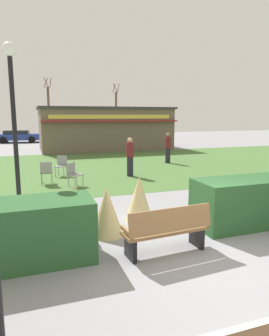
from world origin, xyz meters
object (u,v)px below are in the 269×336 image
object	(u,v)px
person_strolling	(130,157)
person_standing	(168,148)
lamppost_mid	(13,109)
tree_center_bg	(49,111)
park_bench	(167,230)
cafe_chair_east	(46,171)
parked_car_west_slot	(18,136)
cafe_chair_center	(61,164)
cafe_chair_west	(74,172)
tree_left_bg	(116,113)
food_kiosk	(105,128)

from	to	relation	value
person_strolling	person_standing	xyz separation A→B (m)	(3.18, 2.86, 0.00)
lamppost_mid	tree_center_bg	bearing A→B (deg)	84.63
park_bench	person_strolling	size ratio (longest dim) A/B	1.03
person_strolling	person_standing	bearing A→B (deg)	-145.73
cafe_chair_east	parked_car_west_slot	world-z (taller)	parked_car_west_slot
cafe_chair_center	person_standing	bearing A→B (deg)	16.81
cafe_chair_west	cafe_chair_east	size ratio (longest dim) A/B	1.00
person_standing	lamppost_mid	bearing A→B (deg)	163.87
cafe_chair_center	tree_center_bg	xyz separation A→B (m)	(1.10, 24.03, 2.58)
cafe_chair_west	cafe_chair_east	bearing A→B (deg)	145.07
cafe_chair_east	tree_left_bg	size ratio (longest dim) A/B	0.13
food_kiosk	cafe_chair_west	world-z (taller)	food_kiosk
cafe_chair_west	tree_left_bg	bearing A→B (deg)	71.00
food_kiosk	person_standing	size ratio (longest dim) A/B	6.00
lamppost_mid	cafe_chair_west	world-z (taller)	lamppost_mid
park_bench	cafe_chair_east	size ratio (longest dim) A/B	1.95
cafe_chair_west	person_standing	bearing A→B (deg)	34.63
lamppost_mid	cafe_chair_east	bearing A→B (deg)	75.16
cafe_chair_east	tree_left_bg	bearing A→B (deg)	68.74
park_bench	person_strolling	bearing A→B (deg)	76.95
cafe_chair_east	lamppost_mid	bearing A→B (deg)	-104.84
cafe_chair_west	parked_car_west_slot	distance (m)	21.05
person_standing	tree_left_bg	world-z (taller)	tree_left_bg
cafe_chair_center	park_bench	bearing A→B (deg)	-82.57
cafe_chair_west	person_strolling	size ratio (longest dim) A/B	0.53
cafe_chair_center	cafe_chair_east	bearing A→B (deg)	-115.44
parked_car_west_slot	tree_left_bg	world-z (taller)	tree_left_bg
cafe_chair_east	person_strolling	distance (m)	3.61
food_kiosk	parked_car_west_slot	world-z (taller)	food_kiosk
cafe_chair_east	parked_car_west_slot	size ratio (longest dim) A/B	0.20
person_standing	tree_center_bg	xyz separation A→B (m)	(-4.92, 22.21, 2.25)
park_bench	person_strolling	xyz separation A→B (m)	(1.73, 7.47, 0.38)
food_kiosk	tree_center_bg	size ratio (longest dim) A/B	1.46
park_bench	food_kiosk	size ratio (longest dim) A/B	0.17
tree_center_bg	person_strolling	bearing A→B (deg)	-86.02
park_bench	person_standing	size ratio (longest dim) A/B	1.03
park_bench	person_standing	bearing A→B (deg)	64.58
lamppost_mid	person_standing	distance (m)	10.37
tree_left_bg	park_bench	bearing A→B (deg)	-104.17
tree_left_bg	person_strolling	bearing A→B (deg)	-104.49
lamppost_mid	park_bench	bearing A→B (deg)	-52.63
cafe_chair_west	tree_left_bg	size ratio (longest dim) A/B	0.13
cafe_chair_west	park_bench	bearing A→B (deg)	-82.06
cafe_chair_west	cafe_chair_center	bearing A→B (deg)	95.94
person_strolling	parked_car_west_slot	size ratio (longest dim) A/B	0.39
tree_left_bg	tree_center_bg	size ratio (longest dim) A/B	0.95
cafe_chair_east	person_standing	size ratio (longest dim) A/B	0.53
park_bench	tree_left_bg	size ratio (longest dim) A/B	0.26
parked_car_west_slot	person_strolling	bearing A→B (deg)	-75.46
cafe_chair_west	cafe_chair_east	world-z (taller)	same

